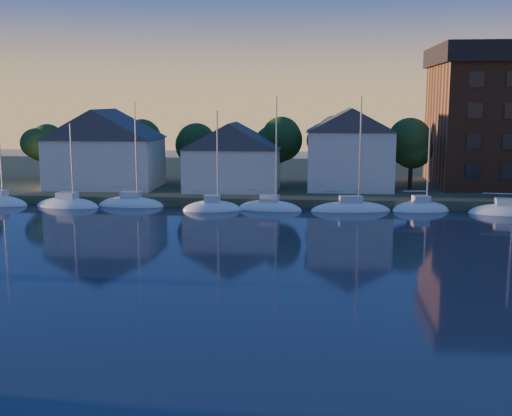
# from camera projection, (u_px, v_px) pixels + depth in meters

# --- Properties ---
(shoreline_land) EXTENTS (160.00, 50.00, 2.00)m
(shoreline_land) POSITION_uv_depth(u_px,v_px,m) (289.00, 180.00, 94.60)
(shoreline_land) COLOR #3A4226
(shoreline_land) RESTS_ON ground
(wooden_dock) EXTENTS (120.00, 3.00, 1.00)m
(wooden_dock) POSITION_uv_depth(u_px,v_px,m) (280.00, 205.00, 72.02)
(wooden_dock) COLOR brown
(wooden_dock) RESTS_ON ground
(clubhouse_west) EXTENTS (13.65, 9.45, 9.64)m
(clubhouse_west) POSITION_uv_depth(u_px,v_px,m) (105.00, 147.00, 78.96)
(clubhouse_west) COLOR silver
(clubhouse_west) RESTS_ON shoreline_land
(clubhouse_centre) EXTENTS (11.55, 8.40, 8.08)m
(clubhouse_centre) POSITION_uv_depth(u_px,v_px,m) (233.00, 156.00, 76.63)
(clubhouse_centre) COLOR silver
(clubhouse_centre) RESTS_ON shoreline_land
(clubhouse_east) EXTENTS (10.50, 8.40, 9.80)m
(clubhouse_east) POSITION_uv_depth(u_px,v_px,m) (350.00, 148.00, 77.16)
(clubhouse_east) COLOR silver
(clubhouse_east) RESTS_ON shoreline_land
(tree_line) EXTENTS (93.40, 5.40, 8.90)m
(tree_line) POSITION_uv_depth(u_px,v_px,m) (301.00, 136.00, 81.44)
(tree_line) COLOR #3A271A
(tree_line) RESTS_ON shoreline_land
(moored_fleet) EXTENTS (95.50, 2.40, 12.05)m
(moored_fleet) POSITION_uv_depth(u_px,v_px,m) (316.00, 210.00, 68.69)
(moored_fleet) COLOR white
(moored_fleet) RESTS_ON ground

